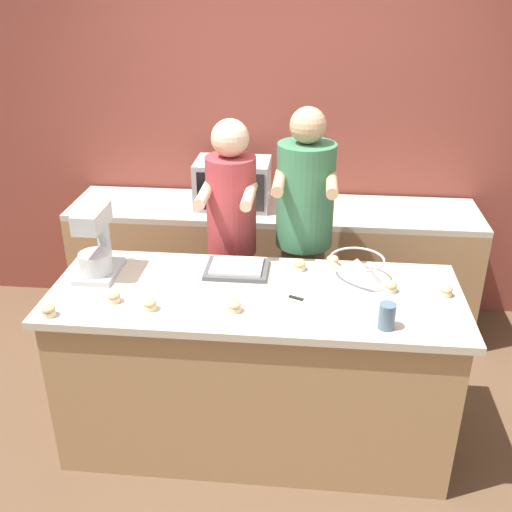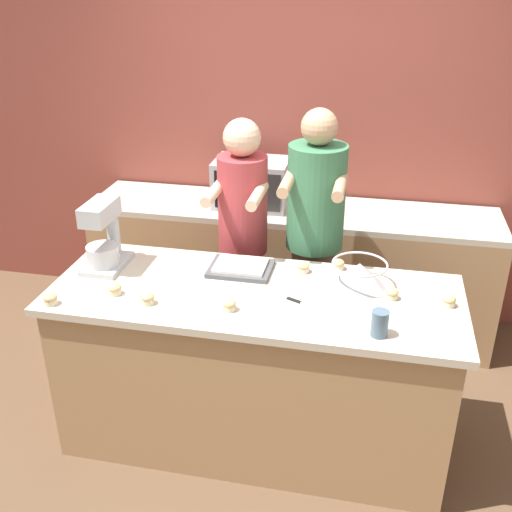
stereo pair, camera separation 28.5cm
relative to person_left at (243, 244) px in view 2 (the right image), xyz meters
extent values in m
plane|color=brown|center=(0.21, -0.63, -0.89)|extent=(16.00, 16.00, 0.00)
cube|color=brown|center=(0.21, 0.93, 0.46)|extent=(10.00, 0.06, 2.70)
cube|color=#A87F56|center=(0.21, -0.63, -0.44)|extent=(2.00, 0.75, 0.89)
cube|color=beige|center=(0.21, -0.63, 0.02)|extent=(2.08, 0.80, 0.04)
cube|color=#A87F56|center=(0.21, 0.58, -0.45)|extent=(2.80, 0.60, 0.88)
cube|color=beige|center=(0.21, 0.58, 0.01)|extent=(2.80, 0.60, 0.04)
cylinder|color=brown|center=(0.00, 0.00, -0.46)|extent=(0.23, 0.23, 0.85)
cylinder|color=#A8383D|center=(0.00, 0.00, 0.25)|extent=(0.29, 0.29, 0.59)
sphere|color=#DBB293|center=(0.00, 0.00, 0.66)|extent=(0.22, 0.22, 0.22)
cylinder|color=#DBB293|center=(-0.12, -0.17, 0.38)|extent=(0.06, 0.34, 0.06)
cylinder|color=#DBB293|center=(0.12, -0.17, 0.38)|extent=(0.06, 0.34, 0.06)
cylinder|color=brown|center=(0.43, 0.00, -0.43)|extent=(0.26, 0.26, 0.92)
cylinder|color=#38704C|center=(0.43, 0.00, 0.33)|extent=(0.33, 0.33, 0.61)
sphere|color=tan|center=(0.43, 0.00, 0.74)|extent=(0.20, 0.20, 0.20)
cylinder|color=tan|center=(0.29, -0.17, 0.47)|extent=(0.06, 0.34, 0.06)
cylinder|color=tan|center=(0.57, -0.17, 0.47)|extent=(0.06, 0.34, 0.06)
cube|color=#B2B7BC|center=(-0.64, -0.52, 0.06)|extent=(0.20, 0.30, 0.03)
cylinder|color=#B2B7BC|center=(-0.64, -0.41, 0.20)|extent=(0.07, 0.07, 0.25)
cube|color=#B2B7BC|center=(-0.64, -0.54, 0.37)|extent=(0.13, 0.26, 0.10)
cylinder|color=#BCBCC1|center=(-0.64, -0.56, 0.13)|extent=(0.17, 0.17, 0.11)
cone|color=#BCBCC1|center=(0.72, -0.47, 0.11)|extent=(0.28, 0.28, 0.13)
torus|color=#BCBCC1|center=(0.72, -0.47, 0.17)|extent=(0.29, 0.29, 0.01)
cube|color=#4C4C51|center=(0.09, -0.42, 0.06)|extent=(0.33, 0.26, 0.02)
cube|color=white|center=(0.09, -0.42, 0.08)|extent=(0.27, 0.21, 0.02)
cube|color=#B7B7BC|center=(-0.07, 0.58, 0.19)|extent=(0.50, 0.34, 0.32)
cube|color=black|center=(-0.12, 0.41, 0.19)|extent=(0.34, 0.01, 0.26)
cube|color=#2D2D2D|center=(0.11, 0.41, 0.19)|extent=(0.10, 0.01, 0.26)
cylinder|color=slate|center=(0.83, -0.91, 0.11)|extent=(0.08, 0.08, 0.12)
cube|color=#BCBCC1|center=(0.52, -0.73, 0.05)|extent=(0.14, 0.07, 0.01)
cube|color=black|center=(0.42, -0.68, 0.05)|extent=(0.08, 0.05, 0.01)
cylinder|color=beige|center=(-0.47, -0.80, 0.06)|extent=(0.06, 0.06, 0.03)
ellipsoid|color=tan|center=(-0.47, -0.80, 0.08)|extent=(0.07, 0.07, 0.04)
cylinder|color=beige|center=(-0.73, -0.96, 0.06)|extent=(0.06, 0.06, 0.03)
ellipsoid|color=tan|center=(-0.73, -0.96, 0.08)|extent=(0.07, 0.07, 0.04)
cylinder|color=beige|center=(0.13, -0.84, 0.06)|extent=(0.06, 0.06, 0.03)
ellipsoid|color=tan|center=(0.13, -0.84, 0.08)|extent=(0.07, 0.07, 0.04)
cylinder|color=beige|center=(0.42, -0.37, 0.06)|extent=(0.06, 0.06, 0.03)
ellipsoid|color=tan|center=(0.42, -0.37, 0.08)|extent=(0.07, 0.07, 0.04)
cylinder|color=beige|center=(1.15, -0.58, 0.06)|extent=(0.06, 0.06, 0.03)
ellipsoid|color=tan|center=(1.15, -0.58, 0.08)|extent=(0.07, 0.07, 0.04)
cylinder|color=beige|center=(0.60, -0.30, 0.06)|extent=(0.06, 0.06, 0.03)
ellipsoid|color=tan|center=(0.60, -0.30, 0.08)|extent=(0.07, 0.07, 0.04)
cylinder|color=beige|center=(0.88, -0.56, 0.06)|extent=(0.06, 0.06, 0.03)
ellipsoid|color=tan|center=(0.88, -0.56, 0.08)|extent=(0.07, 0.07, 0.04)
cylinder|color=beige|center=(-0.28, -0.86, 0.06)|extent=(0.06, 0.06, 0.03)
ellipsoid|color=tan|center=(-0.28, -0.86, 0.08)|extent=(0.07, 0.07, 0.04)
camera|label=1|loc=(0.47, -3.25, 1.53)|focal=42.00mm
camera|label=2|loc=(0.75, -3.21, 1.53)|focal=42.00mm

